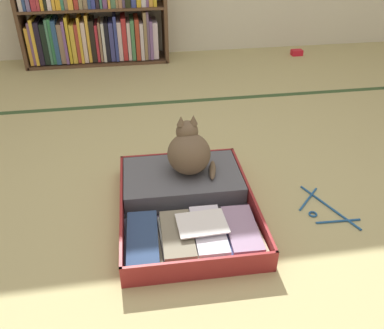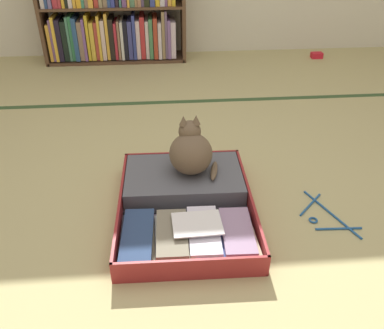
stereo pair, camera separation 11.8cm
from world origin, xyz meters
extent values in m
plane|color=tan|center=(0.00, 0.00, 0.00)|extent=(10.00, 10.00, 0.00)
cube|color=#34512B|center=(0.00, 1.25, 0.00)|extent=(4.80, 0.05, 0.00)
cube|color=brown|center=(-1.15, 2.23, 0.47)|extent=(0.03, 0.30, 0.94)
cube|color=brown|center=(0.05, 2.23, 0.47)|extent=(0.03, 0.30, 0.94)
cube|color=brown|center=(-0.55, 2.23, 0.01)|extent=(1.20, 0.30, 0.02)
cube|color=brown|center=(-0.55, 2.23, 0.47)|extent=(1.17, 0.30, 0.02)
cube|color=gold|center=(-1.11, 2.23, 0.19)|extent=(0.03, 0.25, 0.31)
cube|color=slate|center=(-1.08, 2.24, 0.21)|extent=(0.02, 0.25, 0.35)
cube|color=yellow|center=(-1.06, 2.22, 0.22)|extent=(0.03, 0.25, 0.37)
cube|color=black|center=(-1.02, 2.23, 0.21)|extent=(0.04, 0.25, 0.35)
cube|color=black|center=(-0.98, 2.23, 0.20)|extent=(0.04, 0.25, 0.34)
cube|color=#447F62|center=(-0.94, 2.23, 0.22)|extent=(0.02, 0.25, 0.37)
cube|color=#33804D|center=(-0.92, 2.24, 0.22)|extent=(0.03, 0.25, 0.37)
cube|color=#2B5180|center=(-0.88, 2.22, 0.21)|extent=(0.04, 0.25, 0.36)
cube|color=#A08162|center=(-0.84, 2.24, 0.20)|extent=(0.04, 0.25, 0.33)
cube|color=#795394|center=(-0.81, 2.22, 0.21)|extent=(0.02, 0.25, 0.35)
cube|color=gold|center=(-0.78, 2.23, 0.23)|extent=(0.02, 0.25, 0.38)
cube|color=gold|center=(-0.75, 2.23, 0.19)|extent=(0.04, 0.25, 0.32)
cube|color=#B64438|center=(-0.71, 2.24, 0.20)|extent=(0.03, 0.25, 0.32)
cube|color=gold|center=(-0.68, 2.22, 0.22)|extent=(0.02, 0.25, 0.38)
cube|color=beige|center=(-0.65, 2.24, 0.20)|extent=(0.03, 0.25, 0.34)
cube|color=gold|center=(-0.62, 2.24, 0.23)|extent=(0.02, 0.25, 0.39)
cube|color=black|center=(-0.58, 2.24, 0.21)|extent=(0.04, 0.25, 0.34)
cube|color=#BB2B39|center=(-0.55, 2.24, 0.19)|extent=(0.02, 0.25, 0.31)
cube|color=#927154|center=(-0.52, 2.23, 0.20)|extent=(0.02, 0.25, 0.33)
cube|color=silver|center=(-0.49, 2.23, 0.20)|extent=(0.02, 0.25, 0.32)
cube|color=black|center=(-0.46, 2.23, 0.20)|extent=(0.03, 0.25, 0.33)
cube|color=#3B4082|center=(-0.42, 2.24, 0.20)|extent=(0.04, 0.25, 0.32)
cube|color=#333F8B|center=(-0.39, 2.23, 0.22)|extent=(0.03, 0.25, 0.38)
cube|color=beige|center=(-0.35, 2.24, 0.20)|extent=(0.03, 0.25, 0.33)
cube|color=#BB2E2F|center=(-0.31, 2.24, 0.21)|extent=(0.04, 0.25, 0.36)
cube|color=beige|center=(-0.28, 2.24, 0.19)|extent=(0.03, 0.25, 0.32)
cube|color=#458551|center=(-0.24, 2.23, 0.20)|extent=(0.03, 0.25, 0.34)
cube|color=#AC3D27|center=(-0.20, 2.22, 0.21)|extent=(0.04, 0.25, 0.35)
cube|color=silver|center=(-0.17, 2.22, 0.19)|extent=(0.03, 0.25, 0.31)
cube|color=#917B52|center=(-0.13, 2.22, 0.24)|extent=(0.03, 0.25, 0.40)
cube|color=slate|center=(-0.11, 2.23, 0.24)|extent=(0.02, 0.25, 0.40)
cube|color=#7D5C98|center=(-0.08, 2.22, 0.20)|extent=(0.03, 0.25, 0.33)
cube|color=silver|center=(-0.05, 2.24, 0.19)|extent=(0.04, 0.25, 0.31)
cube|color=maroon|center=(-0.09, -0.20, 0.01)|extent=(0.61, 0.40, 0.01)
cube|color=maroon|center=(-0.10, -0.39, 0.05)|extent=(0.60, 0.02, 0.10)
cube|color=maroon|center=(-0.39, -0.19, 0.05)|extent=(0.02, 0.39, 0.10)
cube|color=maroon|center=(0.20, -0.21, 0.05)|extent=(0.02, 0.39, 0.10)
cube|color=#50475B|center=(-0.09, -0.20, 0.02)|extent=(0.58, 0.38, 0.01)
cube|color=maroon|center=(-0.09, 0.19, 0.01)|extent=(0.61, 0.40, 0.01)
cube|color=maroon|center=(-0.08, 0.38, 0.05)|extent=(0.60, 0.02, 0.10)
cube|color=maroon|center=(-0.38, 0.20, 0.05)|extent=(0.02, 0.39, 0.10)
cube|color=maroon|center=(0.21, 0.18, 0.05)|extent=(0.02, 0.39, 0.10)
cube|color=#50475B|center=(-0.09, 0.19, 0.02)|extent=(0.58, 0.38, 0.01)
cylinder|color=black|center=(-0.09, -0.01, 0.02)|extent=(0.58, 0.03, 0.02)
cube|color=tan|center=(-0.30, -0.20, 0.03)|extent=(0.13, 0.29, 0.01)
cube|color=#232A32|center=(-0.31, -0.19, 0.04)|extent=(0.13, 0.29, 0.02)
cube|color=navy|center=(-0.30, -0.19, 0.06)|extent=(0.14, 0.32, 0.01)
cube|color=silver|center=(-0.17, -0.21, 0.03)|extent=(0.14, 0.32, 0.02)
cube|color=tan|center=(-0.16, -0.21, 0.05)|extent=(0.13, 0.30, 0.02)
cube|color=gray|center=(-0.16, -0.20, 0.07)|extent=(0.13, 0.29, 0.02)
cube|color=silver|center=(-0.03, -0.20, 0.03)|extent=(0.13, 0.32, 0.02)
cube|color=#3B437B|center=(-0.02, -0.21, 0.05)|extent=(0.14, 0.32, 0.02)
cube|color=silver|center=(-0.03, -0.20, 0.07)|extent=(0.13, 0.30, 0.02)
cube|color=#906DA3|center=(0.11, -0.21, 0.03)|extent=(0.13, 0.32, 0.02)
cube|color=tan|center=(0.12, -0.20, 0.05)|extent=(0.14, 0.30, 0.02)
cube|color=#987D9E|center=(0.11, -0.21, 0.07)|extent=(0.14, 0.29, 0.02)
cube|color=white|center=(-0.05, -0.18, 0.09)|extent=(0.21, 0.16, 0.01)
cube|color=#54575E|center=(-0.09, 0.19, 0.06)|extent=(0.57, 0.37, 0.09)
torus|color=white|center=(-0.03, 0.18, 0.10)|extent=(0.09, 0.09, 0.01)
cylinder|color=black|center=(-0.25, 0.37, 0.05)|extent=(0.02, 0.02, 0.09)
cylinder|color=black|center=(0.08, 0.36, 0.05)|extent=(0.02, 0.02, 0.09)
cube|color=yellow|center=(-0.07, -0.38, 0.05)|extent=(0.03, 0.00, 0.02)
cube|color=#298C43|center=(-0.01, -0.38, 0.08)|extent=(0.03, 0.00, 0.02)
cube|color=red|center=(-0.27, -0.38, 0.04)|extent=(0.04, 0.00, 0.02)
ellipsoid|color=brown|center=(-0.05, 0.20, 0.20)|extent=(0.21, 0.22, 0.20)
ellipsoid|color=brown|center=(-0.05, 0.26, 0.16)|extent=(0.15, 0.08, 0.11)
sphere|color=brown|center=(-0.05, 0.25, 0.30)|extent=(0.11, 0.11, 0.11)
cone|color=brown|center=(-0.02, 0.24, 0.36)|extent=(0.04, 0.04, 0.05)
cone|color=brown|center=(-0.08, 0.24, 0.36)|extent=(0.04, 0.04, 0.05)
sphere|color=gold|center=(-0.03, 0.29, 0.30)|extent=(0.02, 0.02, 0.02)
sphere|color=gold|center=(-0.07, 0.29, 0.30)|extent=(0.02, 0.02, 0.02)
ellipsoid|color=brown|center=(0.06, 0.17, 0.12)|extent=(0.07, 0.16, 0.03)
cylinder|color=#215896|center=(0.58, -0.06, 0.01)|extent=(0.15, 0.35, 0.01)
cylinder|color=#215896|center=(0.58, -0.16, 0.00)|extent=(0.21, 0.02, 0.01)
cylinder|color=#215896|center=(0.51, 0.01, 0.00)|extent=(0.15, 0.16, 0.01)
torus|color=#215896|center=(0.48, -0.10, 0.01)|extent=(0.05, 0.05, 0.01)
cube|color=red|center=(1.27, 2.12, 0.03)|extent=(0.10, 0.07, 0.05)
camera|label=1|loc=(-0.30, -1.45, 1.22)|focal=38.18mm
camera|label=2|loc=(-0.18, -1.46, 1.22)|focal=38.18mm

